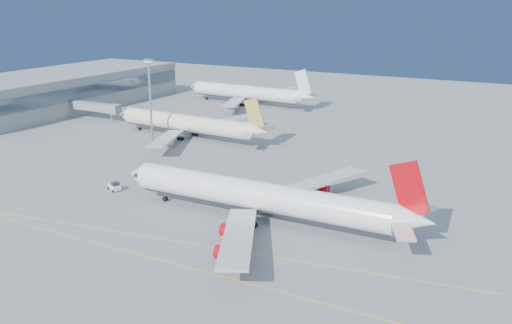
# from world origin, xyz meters

# --- Properties ---
(ground) EXTENTS (500.00, 500.00, 0.00)m
(ground) POSITION_xyz_m (0.00, 0.00, 0.00)
(ground) COLOR slate
(ground) RESTS_ON ground
(terminal) EXTENTS (18.40, 110.00, 15.00)m
(terminal) POSITION_xyz_m (-114.93, 85.00, 7.51)
(terminal) COLOR gray
(terminal) RESTS_ON ground
(jet_bridge) EXTENTS (23.60, 3.60, 6.90)m
(jet_bridge) POSITION_xyz_m (-93.11, 72.00, 5.17)
(jet_bridge) COLOR gray
(jet_bridge) RESTS_ON ground
(taxiway_lines) EXTENTS (118.86, 140.00, 0.02)m
(taxiway_lines) POSITION_xyz_m (-14.71, 6.34, 0.01)
(taxiway_lines) COLOR yellow
(taxiway_lines) RESTS_ON ground
(airliner_virgin) EXTENTS (71.24, 64.18, 17.62)m
(airliner_virgin) POSITION_xyz_m (11.09, 11.60, 5.31)
(airliner_virgin) COLOR white
(airliner_virgin) RESTS_ON ground
(airliner_etihad) EXTENTS (62.25, 57.48, 16.25)m
(airliner_etihad) POSITION_xyz_m (-45.78, 65.24, 4.95)
(airliner_etihad) COLOR beige
(airliner_etihad) RESTS_ON ground
(airliner_third) EXTENTS (65.05, 59.87, 17.45)m
(airliner_third) POSITION_xyz_m (-58.75, 129.37, 5.28)
(airliner_third) COLOR white
(airliner_third) RESTS_ON ground
(pushback_tug) EXTENTS (4.25, 3.47, 2.14)m
(pushback_tug) POSITION_xyz_m (-30.41, 11.78, 0.99)
(pushback_tug) COLOR white
(pushback_tug) RESTS_ON ground
(light_mast) EXTENTS (2.32, 2.32, 26.87)m
(light_mast) POSITION_xyz_m (-53.41, 55.35, 15.86)
(light_mast) COLOR gray
(light_mast) RESTS_ON ground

